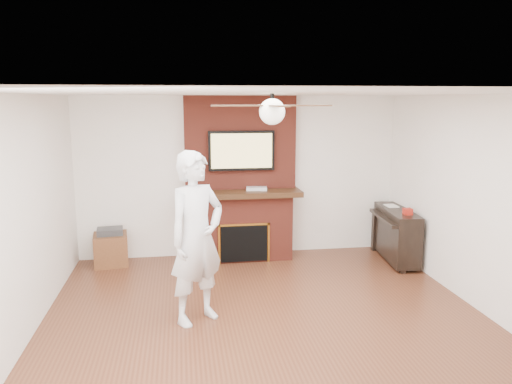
{
  "coord_description": "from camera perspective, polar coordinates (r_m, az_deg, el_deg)",
  "views": [
    {
      "loc": [
        -0.92,
        -4.94,
        2.44
      ],
      "look_at": [
        -0.02,
        0.9,
        1.34
      ],
      "focal_mm": 35.0,
      "sensor_mm": 36.0,
      "label": 1
    }
  ],
  "objects": [
    {
      "name": "side_table",
      "position": [
        7.8,
        -16.25,
        -6.14
      ],
      "size": [
        0.54,
        0.54,
        0.56
      ],
      "rotation": [
        0.0,
        0.0,
        0.12
      ],
      "color": "#5B321A",
      "rests_on": "ground"
    },
    {
      "name": "tv",
      "position": [
        7.53,
        -1.67,
        4.75
      ],
      "size": [
        1.0,
        0.08,
        0.6
      ],
      "color": "black",
      "rests_on": "fireplace"
    },
    {
      "name": "person",
      "position": [
        5.5,
        -6.8,
        -5.23
      ],
      "size": [
        0.84,
        0.78,
        1.91
      ],
      "primitive_type": "imported",
      "rotation": [
        0.0,
        0.0,
        0.62
      ],
      "color": "silver",
      "rests_on": "ground"
    },
    {
      "name": "room_shell",
      "position": [
        5.16,
        1.78,
        -2.8
      ],
      "size": [
        5.36,
        5.86,
        2.86
      ],
      "color": "#4D2716",
      "rests_on": "ground"
    },
    {
      "name": "candle_blue",
      "position": [
        7.72,
        0.57,
        -7.56
      ],
      "size": [
        0.07,
        0.07,
        0.09
      ],
      "primitive_type": "cylinder",
      "color": "#2D4987",
      "rests_on": "ground"
    },
    {
      "name": "candle_orange",
      "position": [
        7.73,
        -2.76,
        -7.36
      ],
      "size": [
        0.08,
        0.08,
        0.13
      ],
      "primitive_type": "cylinder",
      "color": "red",
      "rests_on": "ground"
    },
    {
      "name": "fireplace",
      "position": [
        7.68,
        -1.69,
        -0.31
      ],
      "size": [
        1.78,
        0.64,
        2.5
      ],
      "color": "maroon",
      "rests_on": "ground"
    },
    {
      "name": "candle_green",
      "position": [
        7.7,
        -1.5,
        -7.56
      ],
      "size": [
        0.07,
        0.07,
        0.1
      ],
      "primitive_type": "cylinder",
      "color": "#31772F",
      "rests_on": "ground"
    },
    {
      "name": "cable_box",
      "position": [
        7.59,
        0.07,
        0.4
      ],
      "size": [
        0.33,
        0.22,
        0.04
      ],
      "primitive_type": "cube",
      "rotation": [
        0.0,
        0.0,
        -0.14
      ],
      "color": "silver",
      "rests_on": "fireplace"
    },
    {
      "name": "piano",
      "position": [
        7.91,
        15.71,
        -4.58
      ],
      "size": [
        0.57,
        1.26,
        0.89
      ],
      "rotation": [
        0.0,
        0.0,
        -0.1
      ],
      "color": "black",
      "rests_on": "ground"
    },
    {
      "name": "candle_cream",
      "position": [
        7.75,
        -0.94,
        -7.39
      ],
      "size": [
        0.08,
        0.08,
        0.11
      ],
      "primitive_type": "cylinder",
      "color": "#FFF6CA",
      "rests_on": "ground"
    },
    {
      "name": "ceiling_fan",
      "position": [
        5.02,
        1.85,
        9.29
      ],
      "size": [
        1.21,
        1.21,
        0.31
      ],
      "color": "black",
      "rests_on": "room_shell"
    }
  ]
}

